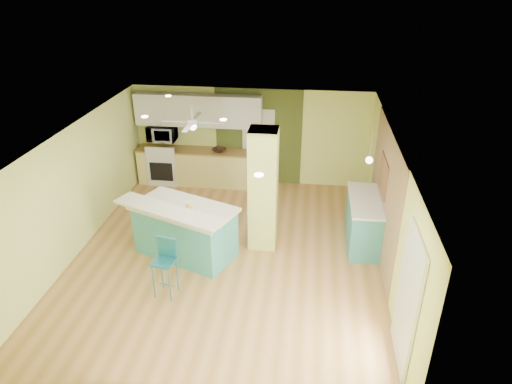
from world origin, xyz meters
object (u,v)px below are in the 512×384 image
Objects in this scene: bar_stool at (165,258)px; fruit_bowl at (219,150)px; side_counter at (364,221)px; peninsula at (184,230)px; canister at (190,206)px.

bar_stool reaches higher than fruit_bowl.
fruit_bowl is (-3.47, 2.37, 0.47)m from side_counter.
peninsula is 2.23× the size of bar_stool.
peninsula is at bearing 99.64° from bar_stool.
side_counter is at bearing 39.60° from bar_stool.
canister is at bearing 90.58° from bar_stool.
canister is at bearing -88.10° from fruit_bowl.
fruit_bowl is at bearing 110.71° from peninsula.
bar_stool is 3.14× the size of fruit_bowl.
peninsula is 12.72× the size of canister.
canister is (0.11, -3.31, 0.16)m from fruit_bowl.
peninsula is 7.02× the size of fruit_bowl.
peninsula is 1.22m from bar_stool.
peninsula is at bearing -91.18° from fruit_bowl.
fruit_bowl is at bearing 145.72° from side_counter.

